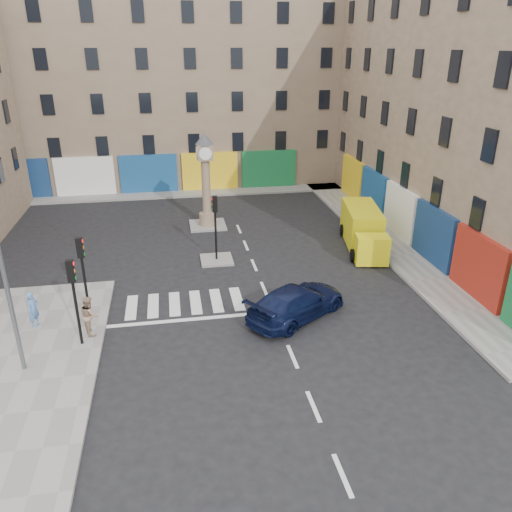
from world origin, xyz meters
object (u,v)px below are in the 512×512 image
object	(u,v)px
traffic_light_left_near	(74,289)
yellow_van	(363,229)
traffic_light_island	(215,218)
clock_pillar	(206,175)
pedestrian_tan	(90,315)
pedestrian_blue	(33,310)
traffic_light_left_far	(82,264)
lamp_post	(0,255)
navy_sedan	(297,302)

from	to	relation	value
traffic_light_left_near	yellow_van	world-z (taller)	traffic_light_left_near
traffic_light_island	clock_pillar	size ratio (longest dim) A/B	0.61
pedestrian_tan	pedestrian_blue	bearing A→B (deg)	48.55
traffic_light_left_far	pedestrian_tan	distance (m)	2.33
traffic_light_left_far	yellow_van	world-z (taller)	traffic_light_left_far
lamp_post	pedestrian_blue	xyz separation A→B (m)	(-0.24, 3.15, -3.83)
lamp_post	navy_sedan	distance (m)	12.05
clock_pillar	traffic_light_left_far	bearing A→B (deg)	-118.94
navy_sedan	yellow_van	distance (m)	9.78
traffic_light_island	pedestrian_blue	size ratio (longest dim) A/B	2.29
lamp_post	yellow_van	xyz separation A→B (m)	(17.19, 9.91, -3.67)
traffic_light_left_near	lamp_post	distance (m)	3.21
traffic_light_left_near	traffic_light_island	world-z (taller)	traffic_light_left_near
navy_sedan	yellow_van	xyz separation A→B (m)	(6.06, 7.67, 0.38)
traffic_light_island	yellow_van	size ratio (longest dim) A/B	0.57
traffic_light_island	yellow_van	xyz separation A→B (m)	(8.99, 0.71, -1.46)
pedestrian_blue	yellow_van	bearing A→B (deg)	-42.59
traffic_light_left_far	pedestrian_blue	world-z (taller)	traffic_light_left_far
traffic_light_left_near	navy_sedan	bearing A→B (deg)	5.21
traffic_light_left_near	yellow_van	bearing A→B (deg)	29.10
clock_pillar	pedestrian_blue	world-z (taller)	clock_pillar
traffic_light_left_far	yellow_van	bearing A→B (deg)	21.79
traffic_light_island	clock_pillar	bearing A→B (deg)	90.00
lamp_post	yellow_van	bearing A→B (deg)	29.97
traffic_light_left_near	pedestrian_blue	bearing A→B (deg)	140.82
lamp_post	traffic_light_left_far	bearing A→B (deg)	63.43
lamp_post	clock_pillar	distance (m)	17.31
traffic_light_left_near	traffic_light_island	distance (m)	10.03
traffic_light_left_near	pedestrian_tan	distance (m)	1.82
traffic_light_left_near	pedestrian_tan	bearing A→B (deg)	68.53
yellow_van	traffic_light_left_near	bearing A→B (deg)	-139.95
clock_pillar	pedestrian_tan	distance (m)	14.57
clock_pillar	navy_sedan	distance (m)	13.57
traffic_light_left_far	pedestrian_tan	bearing A→B (deg)	-79.62
traffic_light_left_far	traffic_light_left_near	bearing A→B (deg)	-90.00
traffic_light_left_near	traffic_light_left_far	size ratio (longest dim) A/B	1.00
lamp_post	navy_sedan	bearing A→B (deg)	11.39
traffic_light_island	lamp_post	xyz separation A→B (m)	(-8.20, -9.20, 2.20)
traffic_light_left_far	pedestrian_tan	size ratio (longest dim) A/B	2.18
traffic_light_left_far	traffic_light_island	world-z (taller)	traffic_light_left_far
navy_sedan	pedestrian_tan	world-z (taller)	pedestrian_tan
traffic_light_left_near	traffic_light_left_far	distance (m)	2.40
yellow_van	pedestrian_blue	distance (m)	18.70
yellow_van	clock_pillar	bearing A→B (deg)	160.49
navy_sedan	pedestrian_blue	world-z (taller)	pedestrian_blue
pedestrian_blue	lamp_post	bearing A→B (deg)	-149.35
clock_pillar	navy_sedan	size ratio (longest dim) A/B	1.18
clock_pillar	traffic_light_island	bearing A→B (deg)	-90.00
navy_sedan	clock_pillar	bearing A→B (deg)	-21.90
lamp_post	pedestrian_tan	world-z (taller)	lamp_post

